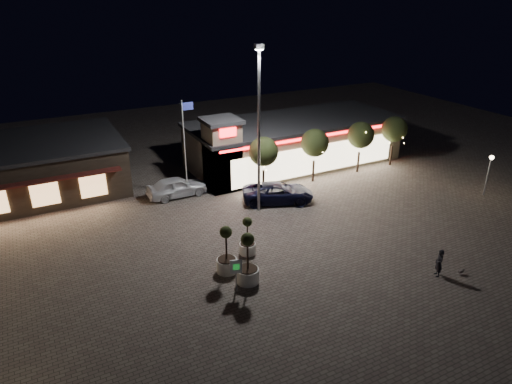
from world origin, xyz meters
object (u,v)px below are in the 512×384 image
white_sedan (177,187)px  pedestrian (439,263)px  planter_mid (248,267)px  pickup_truck (278,193)px  planter_left (227,258)px  valet_sign (236,269)px

white_sedan → pedestrian: size_ratio=2.80×
white_sedan → planter_mid: (-0.18, -13.51, 0.16)m
pickup_truck → planter_left: size_ratio=1.83×
pickup_truck → pedestrian: size_ratio=3.22×
pedestrian → valet_sign: valet_sign is taller
valet_sign → pickup_truck: bearing=49.1°
pickup_truck → pedestrian: pedestrian is taller
white_sedan → planter_mid: 13.51m
pickup_truck → valet_sign: size_ratio=2.78×
pedestrian → white_sedan: bearing=-123.4°
planter_left → valet_sign: planter_left is taller
planter_left → pickup_truck: bearing=43.1°
pickup_truck → planter_mid: size_ratio=1.74×
planter_left → valet_sign: 2.09m
valet_sign → pedestrian: bearing=-20.2°
planter_left → pedestrian: bearing=-29.3°
pickup_truck → white_sedan: size_ratio=1.15×
white_sedan → pedestrian: (10.17, -18.13, 0.04)m
white_sedan → planter_mid: bearing=178.7°
white_sedan → valet_sign: 14.03m
white_sedan → valet_sign: (-1.13, -13.97, 0.59)m
pedestrian → planter_left: size_ratio=0.57×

